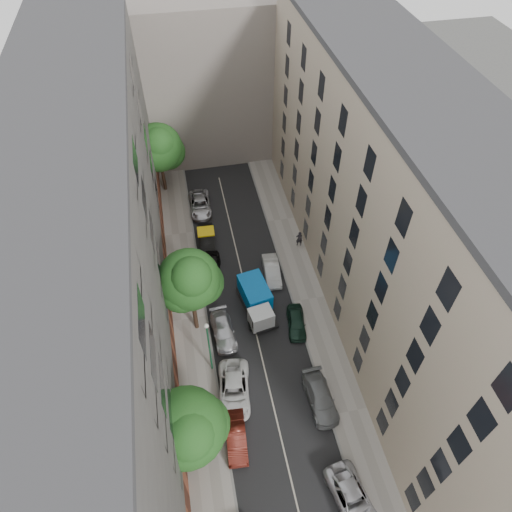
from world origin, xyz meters
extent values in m
plane|color=#4C4C49|center=(0.00, 0.00, 0.00)|extent=(120.00, 120.00, 0.00)
cube|color=black|center=(0.00, 0.00, 0.01)|extent=(8.00, 44.00, 0.02)
cube|color=gray|center=(-5.50, 0.00, 0.07)|extent=(3.00, 44.00, 0.15)
cube|color=gray|center=(5.50, 0.00, 0.07)|extent=(3.00, 44.00, 0.15)
cube|color=#4A4745|center=(-11.00, 0.00, 10.00)|extent=(8.00, 44.00, 20.00)
cube|color=tan|center=(11.00, 0.00, 10.00)|extent=(8.00, 44.00, 20.00)
cube|color=gray|center=(0.00, 28.00, 9.00)|extent=(18.00, 12.00, 18.00)
cube|color=black|center=(0.55, -0.20, 0.54)|extent=(2.93, 5.60, 0.30)
cube|color=#B3B6B8|center=(0.55, -2.08, 1.43)|extent=(2.21, 1.89, 1.68)
cube|color=blue|center=(0.55, 0.69, 1.58)|extent=(2.73, 3.87, 1.78)
cylinder|color=black|center=(-0.39, -2.08, 0.41)|extent=(0.28, 0.83, 0.83)
cylinder|color=black|center=(1.48, -2.08, 0.41)|extent=(0.28, 0.83, 0.83)
cylinder|color=black|center=(-0.39, 1.38, 0.41)|extent=(0.28, 0.83, 0.83)
cylinder|color=black|center=(1.48, 1.38, 0.41)|extent=(0.28, 0.83, 0.83)
imported|color=#501710|center=(-3.25, -11.40, 0.67)|extent=(1.70, 4.16, 1.34)
imported|color=silver|center=(-2.80, -7.80, 0.73)|extent=(3.14, 5.52, 1.45)
imported|color=#B9BABE|center=(-2.80, -2.20, 0.65)|extent=(2.10, 4.56, 1.29)
imported|color=black|center=(-2.80, 5.04, 0.71)|extent=(2.22, 4.35, 1.42)
imported|color=black|center=(-2.80, 9.00, 0.72)|extent=(1.73, 4.44, 1.44)
imported|color=#BABABF|center=(-2.80, 14.60, 0.68)|extent=(2.40, 4.96, 1.36)
imported|color=#BCBCC1|center=(3.60, -17.00, 0.68)|extent=(2.97, 5.16, 1.35)
imported|color=slate|center=(3.60, -9.75, 0.68)|extent=(2.05, 4.72, 1.35)
imported|color=black|center=(3.60, -2.60, 0.64)|extent=(2.07, 3.94, 1.28)
imported|color=silver|center=(2.80, 3.60, 0.68)|extent=(1.73, 4.21, 1.36)
cylinder|color=#382619|center=(-6.40, -11.98, 1.41)|extent=(0.36, 0.36, 2.52)
cylinder|color=#382619|center=(-6.40, -11.98, 3.57)|extent=(0.24, 0.24, 1.80)
sphere|color=#1D4F1A|center=(-6.40, -11.98, 5.33)|extent=(5.17, 5.17, 5.17)
sphere|color=#1D4F1A|center=(-5.50, -11.58, 4.46)|extent=(3.88, 3.88, 3.88)
sphere|color=#1D4F1A|center=(-7.10, -12.48, 4.82)|extent=(3.62, 3.62, 3.62)
sphere|color=#1D4F1A|center=(-6.20, -12.78, 6.26)|extent=(3.36, 3.36, 3.36)
cylinder|color=#382619|center=(-4.97, -1.00, 1.73)|extent=(0.36, 0.36, 3.15)
cylinder|color=#382619|center=(-4.97, -1.00, 4.43)|extent=(0.24, 0.24, 2.25)
sphere|color=#1D4F1A|center=(-4.97, -1.00, 6.64)|extent=(4.94, 4.94, 4.94)
sphere|color=#1D4F1A|center=(-4.07, -0.60, 5.56)|extent=(3.71, 3.71, 3.71)
sphere|color=#1D4F1A|center=(-5.67, -1.50, 6.01)|extent=(3.46, 3.46, 3.46)
sphere|color=#1D4F1A|center=(-4.77, -1.80, 7.81)|extent=(3.21, 3.21, 3.21)
cylinder|color=#382619|center=(-6.40, 18.76, 1.52)|extent=(0.36, 0.36, 2.74)
cylinder|color=#382619|center=(-6.40, 18.76, 3.87)|extent=(0.24, 0.24, 1.96)
sphere|color=#1D4F1A|center=(-6.40, 18.76, 5.79)|extent=(5.24, 5.24, 5.24)
sphere|color=#1D4F1A|center=(-5.50, 19.16, 4.85)|extent=(3.93, 3.93, 3.93)
sphere|color=#1D4F1A|center=(-7.10, 18.26, 5.24)|extent=(3.67, 3.67, 3.67)
sphere|color=#1D4F1A|center=(-6.20, 17.96, 6.81)|extent=(3.41, 3.41, 3.41)
cylinder|color=#1C633C|center=(-4.20, -5.28, 3.17)|extent=(0.14, 0.14, 6.03)
sphere|color=silver|center=(-4.20, -5.28, 6.28)|extent=(0.36, 0.36, 0.36)
imported|color=black|center=(6.40, 6.89, 1.07)|extent=(0.73, 0.54, 1.84)
camera|label=1|loc=(-4.37, -24.14, 33.82)|focal=32.00mm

